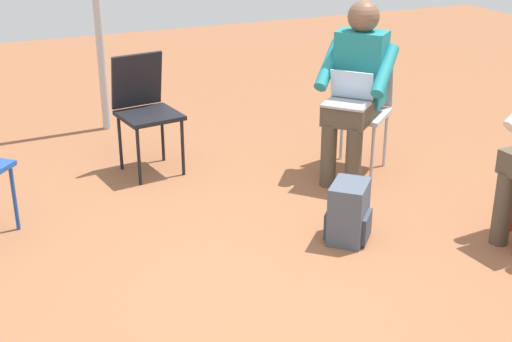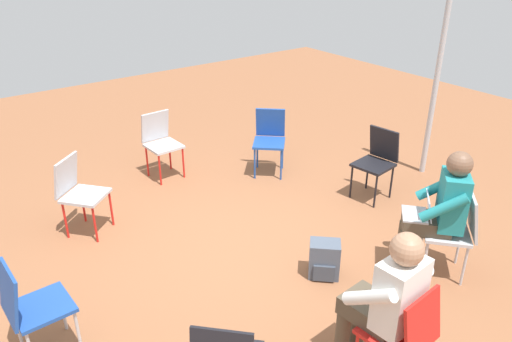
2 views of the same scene
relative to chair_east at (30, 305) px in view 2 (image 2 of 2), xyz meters
name	(u,v)px [view 2 (image 2 of 2)]	position (x,y,z in m)	size (l,w,h in m)	color
ground_plane	(248,255)	(-2.02, -0.13, -0.50)	(14.00, 14.00, 0.00)	brown
chair_east	(30,305)	(0.00, 0.00, 0.00)	(0.45, 0.42, 0.85)	#1E4799
chair_southeast	(78,190)	(-0.87, -1.55, 0.00)	(0.58, 0.59, 0.85)	#B7B7BC
chair_west	(377,159)	(-3.98, -0.23, 0.00)	(0.49, 0.45, 0.85)	black
chair_south	(161,140)	(-2.18, -2.27, 0.00)	(0.42, 0.45, 0.85)	#B7B7BC
chair_north	(404,332)	(-1.95, 1.78, 0.00)	(0.43, 0.47, 0.85)	red
chair_southwest	(270,137)	(-3.37, -1.53, 0.00)	(0.58, 0.59, 0.85)	#1E4799
chair_northwest	(456,228)	(-3.38, 1.22, 0.00)	(0.58, 0.59, 0.85)	#B7B7BC
person_with_laptop	(440,207)	(-3.27, 1.09, 0.20)	(0.63, 0.64, 1.24)	#4C4233
person_in_white	(387,297)	(-1.94, 1.61, 0.20)	(0.52, 0.54, 1.24)	#4C4233
backpack_near_laptop_user	(324,261)	(-2.41, 0.55, -0.34)	(0.34, 0.34, 0.36)	#475160
tent_pole_near	(436,80)	(-5.02, -0.30, 0.75)	(0.07, 0.07, 2.50)	#B2B2B7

